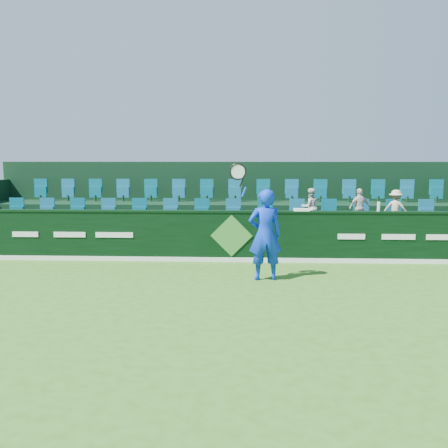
{
  "coord_description": "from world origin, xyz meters",
  "views": [
    {
      "loc": [
        0.4,
        -8.97,
        2.68
      ],
      "look_at": [
        -0.15,
        2.8,
        1.15
      ],
      "focal_mm": 40.0,
      "sensor_mm": 36.0,
      "label": 1
    }
  ],
  "objects_px": {
    "tennis_player": "(265,234)",
    "towel": "(301,210)",
    "spectator_middle": "(360,208)",
    "spectator_left": "(310,207)",
    "spectator_right": "(396,208)",
    "drinks_bottle": "(379,207)"
  },
  "relations": [
    {
      "from": "spectator_middle",
      "to": "towel",
      "type": "relative_size",
      "value": 2.74
    },
    {
      "from": "tennis_player",
      "to": "drinks_bottle",
      "type": "height_order",
      "value": "tennis_player"
    },
    {
      "from": "tennis_player",
      "to": "spectator_middle",
      "type": "bearing_deg",
      "value": 48.38
    },
    {
      "from": "tennis_player",
      "to": "towel",
      "type": "distance_m",
      "value": 2.26
    },
    {
      "from": "tennis_player",
      "to": "spectator_right",
      "type": "distance_m",
      "value": 4.88
    },
    {
      "from": "spectator_middle",
      "to": "drinks_bottle",
      "type": "height_order",
      "value": "spectator_middle"
    },
    {
      "from": "spectator_middle",
      "to": "tennis_player",
      "type": "bearing_deg",
      "value": 29.81
    },
    {
      "from": "tennis_player",
      "to": "spectator_left",
      "type": "xyz_separation_m",
      "value": [
        1.38,
        3.11,
        0.31
      ]
    },
    {
      "from": "tennis_player",
      "to": "drinks_bottle",
      "type": "bearing_deg",
      "value": 33.55
    },
    {
      "from": "drinks_bottle",
      "to": "spectator_middle",
      "type": "bearing_deg",
      "value": 101.82
    },
    {
      "from": "tennis_player",
      "to": "spectator_left",
      "type": "height_order",
      "value": "tennis_player"
    },
    {
      "from": "spectator_middle",
      "to": "drinks_bottle",
      "type": "distance_m",
      "value": 1.15
    },
    {
      "from": "spectator_middle",
      "to": "spectator_right",
      "type": "relative_size",
      "value": 1.04
    },
    {
      "from": "spectator_left",
      "to": "spectator_right",
      "type": "xyz_separation_m",
      "value": [
        2.38,
        0.0,
        -0.02
      ]
    },
    {
      "from": "spectator_left",
      "to": "drinks_bottle",
      "type": "height_order",
      "value": "spectator_left"
    },
    {
      "from": "spectator_left",
      "to": "drinks_bottle",
      "type": "bearing_deg",
      "value": 128.86
    },
    {
      "from": "tennis_player",
      "to": "spectator_right",
      "type": "relative_size",
      "value": 2.56
    },
    {
      "from": "spectator_right",
      "to": "drinks_bottle",
      "type": "xyz_separation_m",
      "value": [
        -0.76,
        -1.12,
        0.15
      ]
    },
    {
      "from": "towel",
      "to": "spectator_middle",
      "type": "bearing_deg",
      "value": 32.68
    },
    {
      "from": "spectator_middle",
      "to": "towel",
      "type": "bearing_deg",
      "value": 14.11
    },
    {
      "from": "spectator_left",
      "to": "spectator_right",
      "type": "distance_m",
      "value": 2.38
    },
    {
      "from": "spectator_middle",
      "to": "spectator_right",
      "type": "height_order",
      "value": "spectator_middle"
    }
  ]
}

